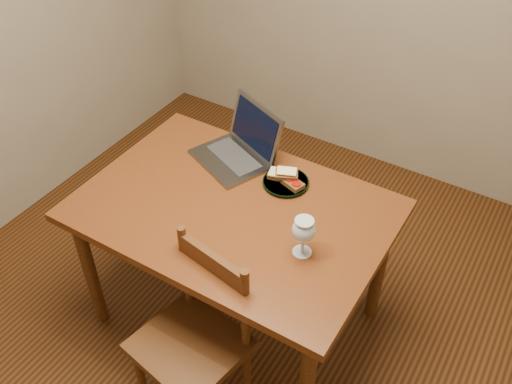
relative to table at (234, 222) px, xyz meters
The scene contains 9 objects.
floor 0.67m from the table, 15.64° to the right, with size 3.20×3.20×0.02m, color black.
table is the anchor object (origin of this frame).
chair 0.51m from the table, 77.27° to the right, with size 0.46×0.45×0.43m.
plate 0.29m from the table, 65.04° to the left, with size 0.21×0.21×0.02m, color black.
sandwich_cheese 0.29m from the table, 72.56° to the left, with size 0.10×0.06×0.03m, color #381E0C, non-canonical shape.
sandwich_tomato 0.31m from the table, 56.98° to the left, with size 0.10×0.06×0.03m, color #381E0C, non-canonical shape.
sandwich_top 0.31m from the table, 65.47° to the left, with size 0.10×0.06×0.03m, color #381E0C, non-canonical shape.
milk_glass 0.42m from the table, 12.02° to the right, with size 0.09×0.09×0.18m, color white, non-canonical shape.
laptop 0.39m from the table, 117.17° to the left, with size 0.44×0.42×0.25m.
Camera 1 is at (0.94, -1.44, 2.37)m, focal length 40.00 mm.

